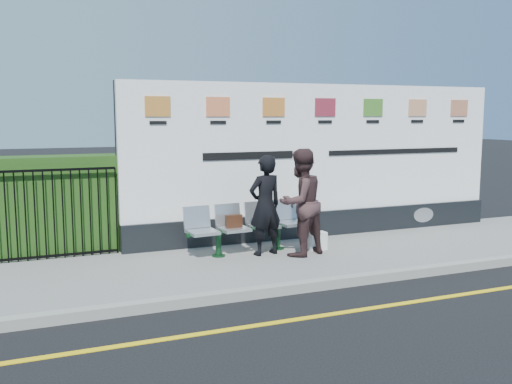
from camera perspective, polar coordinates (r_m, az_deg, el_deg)
ground at (r=8.28m, az=16.51°, el=-10.36°), size 80.00×80.00×0.00m
pavement at (r=10.25m, az=7.72°, el=-6.26°), size 14.00×3.00×0.12m
kerb at (r=9.02m, az=12.52°, el=-8.25°), size 14.00×0.18×0.14m
yellow_line at (r=8.28m, az=16.51°, el=-10.33°), size 14.00×0.10×0.01m
billboard at (r=11.42m, az=6.64°, el=2.13°), size 8.00×0.30×3.00m
hedge at (r=10.53m, az=-19.70°, el=-1.22°), size 2.35×0.70×1.70m
railing at (r=10.09m, az=-19.56°, el=-2.04°), size 2.05×0.06×1.54m
bench at (r=10.03m, az=-0.72°, el=-4.75°), size 2.26×0.77×0.48m
woman_left at (r=9.78m, az=0.93°, el=-1.33°), size 0.70×0.52×1.73m
woman_right at (r=9.77m, az=4.47°, el=-1.04°), size 1.07×0.95×1.84m
handbag_brown at (r=9.84m, az=-2.24°, el=-2.93°), size 0.28×0.12×0.22m
carrier_bag_white at (r=10.31m, az=6.13°, el=-4.89°), size 0.32×0.19×0.32m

